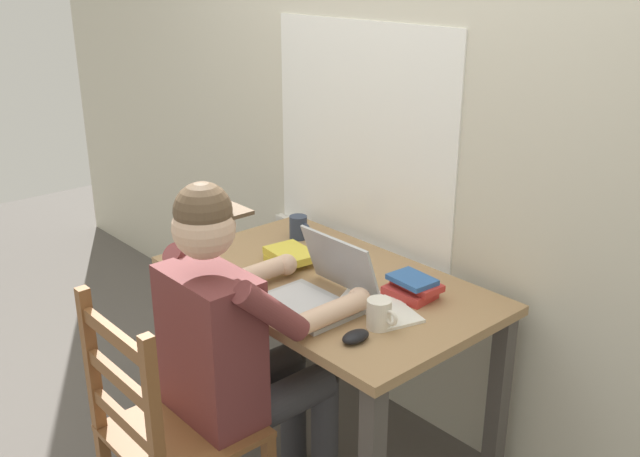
% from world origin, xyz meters
% --- Properties ---
extents(ground_plane, '(8.00, 8.00, 0.00)m').
position_xyz_m(ground_plane, '(0.00, 0.00, 0.00)').
color(ground_plane, '#56514C').
extents(back_wall, '(6.00, 0.08, 2.60)m').
position_xyz_m(back_wall, '(-0.00, 0.45, 1.30)').
color(back_wall, beige).
rests_on(back_wall, ground).
extents(desk, '(1.23, 0.75, 0.74)m').
position_xyz_m(desk, '(0.00, 0.00, 0.63)').
color(desk, '#9E7A51').
rests_on(desk, ground).
extents(seated_person, '(0.50, 0.60, 1.24)m').
position_xyz_m(seated_person, '(0.08, -0.45, 0.68)').
color(seated_person, brown).
rests_on(seated_person, ground).
extents(wooden_chair, '(0.42, 0.42, 0.94)m').
position_xyz_m(wooden_chair, '(0.08, -0.73, 0.46)').
color(wooden_chair, brown).
rests_on(wooden_chair, ground).
extents(laptop, '(0.33, 0.31, 0.22)m').
position_xyz_m(laptop, '(0.12, -0.14, 0.79)').
color(laptop, '#ADAFB2').
rests_on(laptop, desk).
extents(computer_mouse, '(0.06, 0.10, 0.03)m').
position_xyz_m(computer_mouse, '(0.40, -0.24, 0.76)').
color(computer_mouse, black).
rests_on(computer_mouse, desk).
extents(coffee_mug_white, '(0.12, 0.08, 0.10)m').
position_xyz_m(coffee_mug_white, '(0.38, -0.12, 0.79)').
color(coffee_mug_white, silver).
rests_on(coffee_mug_white, desk).
extents(coffee_mug_dark, '(0.11, 0.07, 0.10)m').
position_xyz_m(coffee_mug_dark, '(-0.38, 0.19, 0.79)').
color(coffee_mug_dark, '#2D384C').
rests_on(coffee_mug_dark, desk).
extents(book_stack_main, '(0.19, 0.15, 0.08)m').
position_xyz_m(book_stack_main, '(0.30, 0.13, 0.77)').
color(book_stack_main, '#BC332D').
rests_on(book_stack_main, desk).
extents(book_stack_side, '(0.21, 0.16, 0.05)m').
position_xyz_m(book_stack_side, '(-0.21, -0.00, 0.77)').
color(book_stack_side, gold).
rests_on(book_stack_side, desk).
extents(paper_pile_near_laptop, '(0.25, 0.20, 0.01)m').
position_xyz_m(paper_pile_near_laptop, '(0.34, -0.02, 0.74)').
color(paper_pile_near_laptop, silver).
rests_on(paper_pile_near_laptop, desk).
extents(paper_pile_back_corner, '(0.28, 0.26, 0.01)m').
position_xyz_m(paper_pile_back_corner, '(0.25, -0.01, 0.74)').
color(paper_pile_back_corner, white).
rests_on(paper_pile_back_corner, desk).
extents(landscape_photo_print, '(0.13, 0.09, 0.00)m').
position_xyz_m(landscape_photo_print, '(-0.07, 0.17, 0.74)').
color(landscape_photo_print, '#C63D33').
rests_on(landscape_photo_print, desk).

